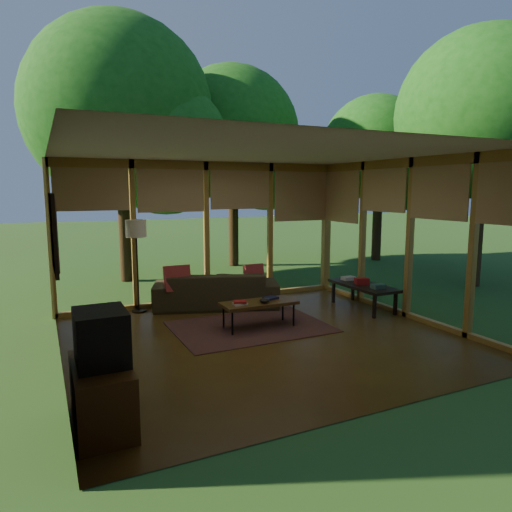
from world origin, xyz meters
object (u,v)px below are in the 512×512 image
sofa (216,290)px  media_cabinet (102,395)px  television (101,337)px  floor_lamp (136,234)px  side_console (363,287)px  coffee_table (259,304)px

sofa → media_cabinet: (-2.47, -3.60, -0.03)m
media_cabinet → television: (0.02, 0.00, 0.55)m
television → floor_lamp: bearing=74.5°
sofa → side_console: (2.40, -1.26, 0.08)m
media_cabinet → side_console: media_cabinet is taller
television → coffee_table: bearing=38.8°
television → media_cabinet: bearing=180.0°
media_cabinet → sofa: bearing=55.5°
sofa → television: bearing=75.1°
floor_lamp → television: bearing=-105.5°
television → side_console: size_ratio=0.39×
television → side_console: bearing=25.8°
media_cabinet → television: bearing=0.0°
sofa → floor_lamp: (-1.37, 0.29, 1.07)m
television → coffee_table: size_ratio=0.46×
floor_lamp → side_console: (3.77, -1.55, -1.00)m
coffee_table → media_cabinet: bearing=-141.4°
sofa → side_console: sofa is taller
coffee_table → side_console: 2.26m
floor_lamp → coffee_table: 2.56m
side_console → coffee_table: bearing=-173.8°
floor_lamp → coffee_table: floor_lamp is taller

